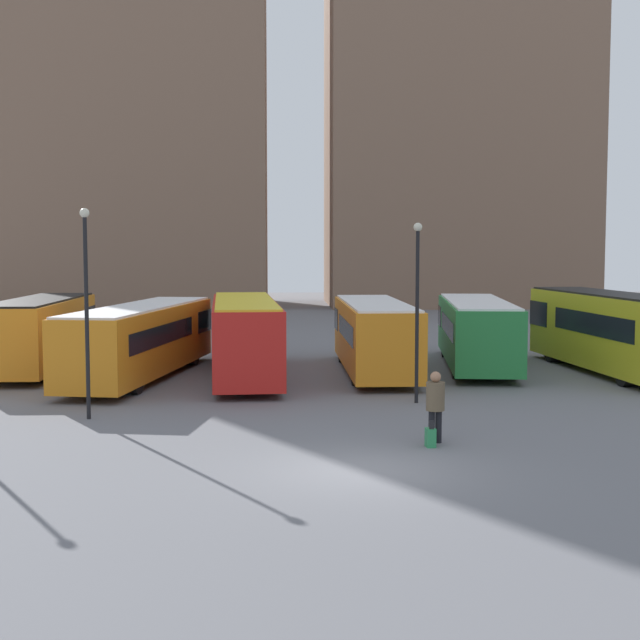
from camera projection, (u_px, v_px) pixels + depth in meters
name	position (u px, v px, depth m)	size (l,w,h in m)	color
ground_plane	(360.00, 470.00, 20.11)	(160.00, 160.00, 0.00)	slate
building_block_left	(107.00, 103.00, 76.23)	(27.24, 14.20, 34.76)	#7F604C
building_block_right	(454.00, 142.00, 77.95)	(22.16, 14.03, 28.51)	#7F604C
bus_0	(41.00, 332.00, 36.25)	(2.50, 9.82, 2.95)	orange
bus_1	(142.00, 338.00, 34.41)	(4.51, 12.51, 2.80)	orange
bus_2	(245.00, 334.00, 34.66)	(3.14, 11.78, 3.02)	red
bus_3	(374.00, 334.00, 35.75)	(2.52, 10.70, 2.86)	orange
bus_4	(476.00, 330.00, 37.46)	(3.95, 11.26, 2.82)	#237A38
bus_5	(608.00, 329.00, 35.77)	(3.25, 11.39, 3.22)	gold
traveler	(435.00, 401.00, 22.86)	(0.53, 0.53, 1.86)	black
suitcase	(430.00, 437.00, 22.45)	(0.26, 0.33, 0.70)	#28844C
lamp_post_0	(86.00, 297.00, 25.87)	(0.28, 0.28, 6.16)	black
lamp_post_1	(417.00, 298.00, 28.61)	(0.28, 0.28, 5.82)	black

